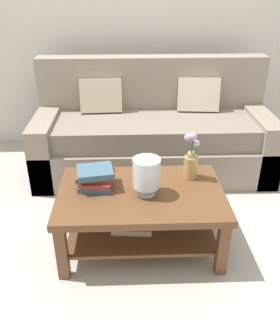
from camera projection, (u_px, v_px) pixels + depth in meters
ground_plane at (151, 220)px, 2.88m from camera, size 10.00×10.00×0.00m
back_wall at (143, 19)px, 3.70m from camera, size 6.40×0.12×2.70m
couch at (153, 134)px, 3.52m from camera, size 2.24×0.90×1.06m
coffee_table at (140, 207)px, 2.49m from camera, size 1.13×0.73×0.45m
book_stack_main at (96, 178)px, 2.45m from camera, size 0.27×0.25×0.14m
glass_hurricane_vase at (146, 174)px, 2.33m from camera, size 0.18×0.18×0.26m
flower_pitcher at (191, 160)px, 2.53m from camera, size 0.11×0.11×0.36m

